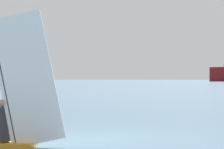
# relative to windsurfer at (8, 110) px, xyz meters

# --- Properties ---
(ground_plane) EXTENTS (4000.00, 4000.00, 0.00)m
(ground_plane) POSITION_rel_windsurfer_xyz_m (1.68, 2.58, -1.03)
(ground_plane) COLOR #476B84
(windsurfer) EXTENTS (3.48, 1.21, 4.21)m
(windsurfer) POSITION_rel_windsurfer_xyz_m (0.00, 0.00, 0.00)
(windsurfer) COLOR orange
(windsurfer) RESTS_ON ground_plane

